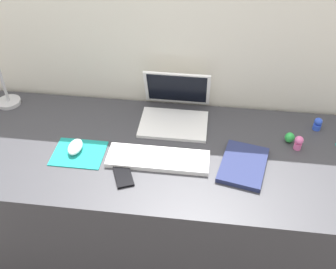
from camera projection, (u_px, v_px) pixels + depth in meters
The scene contains 12 objects.
ground_plane at pixel (168, 253), 2.11m from camera, with size 6.00×6.00×0.00m, color #59514C.
back_wall at pixel (177, 106), 1.95m from camera, with size 3.07×0.05×1.39m, color silver.
desk at pixel (168, 208), 1.87m from camera, with size 1.87×0.68×0.74m, color #38383D.
laptop at pixel (175, 108), 1.78m from camera, with size 0.30×0.28×0.21m.
keyboard at pixel (158, 159), 1.59m from camera, with size 0.41×0.13×0.02m, color white.
mousepad at pixel (79, 153), 1.62m from camera, with size 0.21×0.17×0.00m, color teal.
mouse at pixel (75, 147), 1.62m from camera, with size 0.06×0.10×0.03m, color white.
cell_phone at pixel (123, 175), 1.52m from camera, with size 0.06×0.13×0.01m, color black.
notebook_pad at pixel (243, 165), 1.56m from camera, with size 0.17×0.24×0.02m, color navy.
toy_figurine_blue at pixel (318, 124), 1.73m from camera, with size 0.03×0.03×0.06m.
toy_figurine_pink at pixel (299, 142), 1.63m from camera, with size 0.04×0.04×0.06m.
toy_figurine_green at pixel (290, 138), 1.67m from camera, with size 0.04×0.04×0.05m, color green.
Camera 1 is at (0.15, -1.20, 1.85)m, focal length 42.18 mm.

